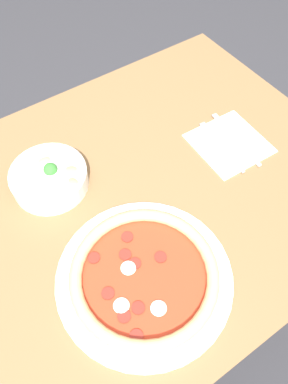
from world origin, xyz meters
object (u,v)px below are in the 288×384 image
pizza (144,276)px  bowl (50,177)px  fork (222,147)px  knife (238,141)px

pizza → bowl: size_ratio=1.98×
bowl → pizza: bearing=-81.4°
fork → knife: bearing=-91.7°
knife → fork: bearing=88.3°
pizza → fork: pizza is taller
bowl → fork: bearing=-19.1°
pizza → knife: 0.45m
bowl → knife: bearing=-18.1°
pizza → bowl: 0.33m
pizza → knife: size_ratio=1.75×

